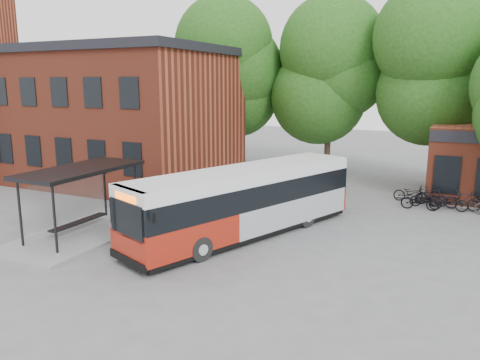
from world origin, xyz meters
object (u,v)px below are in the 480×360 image
at_px(bicycle_1, 425,198).
at_px(bicycle_0, 411,193).
at_px(bus_shelter, 83,201).
at_px(bicycle_2, 420,201).
at_px(bicycle_3, 431,196).
at_px(bicycle_5, 463,200).
at_px(city_bus, 246,202).
at_px(bicycle_4, 449,202).

bearing_deg(bicycle_1, bicycle_0, 29.95).
distance_m(bus_shelter, bicycle_2, 16.16).
xyz_separation_m(bus_shelter, bicycle_1, (12.61, 11.07, -0.98)).
height_order(bicycle_1, bicycle_3, bicycle_3).
relative_size(bus_shelter, bicycle_5, 4.09).
xyz_separation_m(city_bus, bicycle_3, (6.70, 8.64, -0.93)).
bearing_deg(bicycle_4, bicycle_1, 65.31).
relative_size(bus_shelter, city_bus, 0.62).
height_order(bicycle_1, bicycle_2, bicycle_2).
bearing_deg(city_bus, bicycle_3, 73.39).
relative_size(bicycle_0, bicycle_4, 0.98).
distance_m(bicycle_1, bicycle_4, 1.19).
relative_size(bicycle_1, bicycle_4, 0.84).
relative_size(city_bus, bicycle_5, 6.56).
bearing_deg(bicycle_1, bicycle_4, -127.72).
relative_size(city_bus, bicycle_3, 6.86).
relative_size(bicycle_1, bicycle_5, 0.91).
xyz_separation_m(bicycle_1, bicycle_2, (-0.20, -0.78, 0.01)).
relative_size(bicycle_2, bicycle_5, 1.07).
xyz_separation_m(bicycle_1, bicycle_3, (0.26, 0.43, 0.02)).
distance_m(bicycle_2, bicycle_3, 1.29).
distance_m(bus_shelter, bicycle_0, 16.72).
bearing_deg(bus_shelter, bicycle_2, 39.67).
distance_m(bicycle_2, bicycle_4, 1.36).
distance_m(city_bus, bicycle_0, 10.61).
distance_m(bicycle_0, bicycle_4, 2.20).
xyz_separation_m(bicycle_1, bicycle_5, (1.74, 0.08, 0.05)).
height_order(bus_shelter, bicycle_1, bus_shelter).
bearing_deg(bicycle_5, bicycle_4, 135.43).
bearing_deg(bicycle_4, bicycle_2, 101.20).
bearing_deg(bus_shelter, bicycle_0, 44.89).
relative_size(bus_shelter, bicycle_3, 4.28).
bearing_deg(bus_shelter, bicycle_4, 37.86).
xyz_separation_m(bicycle_1, bicycle_4, (1.12, -0.40, 0.02)).
distance_m(bicycle_3, bicycle_4, 1.19).
relative_size(bicycle_2, bicycle_4, 0.99).
distance_m(bus_shelter, bicycle_4, 17.41).
height_order(bicycle_4, bicycle_5, bicycle_5).
bearing_deg(bus_shelter, bicycle_3, 41.79).
relative_size(bicycle_3, bicycle_4, 0.89).
height_order(bicycle_1, bicycle_4, bicycle_4).
height_order(bicycle_3, bicycle_4, bicycle_3).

